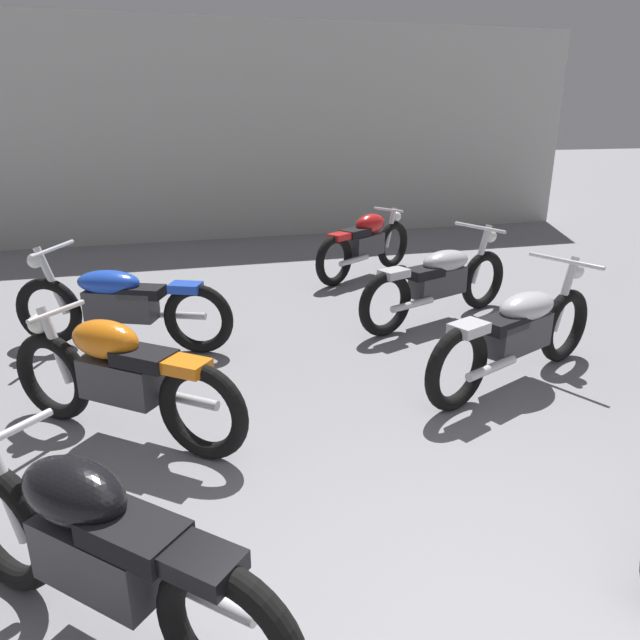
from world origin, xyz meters
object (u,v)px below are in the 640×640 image
at_px(motorcycle_left_row_2, 120,303).
at_px(motorcycle_right_row_1, 518,332).
at_px(motorcycle_left_row_0, 98,550).
at_px(motorcycle_right_row_3, 366,243).
at_px(motorcycle_right_row_2, 439,280).
at_px(motorcycle_left_row_1, 120,376).

bearing_deg(motorcycle_left_row_2, motorcycle_right_row_1, -27.53).
relative_size(motorcycle_left_row_0, motorcycle_right_row_3, 0.87).
height_order(motorcycle_left_row_0, motorcycle_right_row_2, motorcycle_right_row_2).
bearing_deg(motorcycle_left_row_0, motorcycle_right_row_3, 60.14).
bearing_deg(motorcycle_right_row_1, motorcycle_left_row_0, -150.19).
bearing_deg(motorcycle_left_row_2, motorcycle_left_row_1, -87.41).
xyz_separation_m(motorcycle_right_row_2, motorcycle_right_row_3, (-0.13, 1.96, 0.01)).
height_order(motorcycle_left_row_1, motorcycle_left_row_2, motorcycle_left_row_2).
bearing_deg(motorcycle_left_row_0, motorcycle_left_row_2, 91.03).
xyz_separation_m(motorcycle_left_row_1, motorcycle_right_row_2, (3.18, 1.64, -0.01)).
distance_m(motorcycle_left_row_0, motorcycle_left_row_1, 1.74).
relative_size(motorcycle_left_row_0, motorcycle_left_row_1, 0.94).
bearing_deg(motorcycle_left_row_0, motorcycle_right_row_2, 46.60).
bearing_deg(motorcycle_right_row_2, motorcycle_right_row_1, -92.45).
bearing_deg(motorcycle_left_row_2, motorcycle_right_row_2, -1.32).
height_order(motorcycle_left_row_2, motorcycle_right_row_2, same).
distance_m(motorcycle_left_row_0, motorcycle_right_row_2, 4.65).
xyz_separation_m(motorcycle_left_row_2, motorcycle_right_row_1, (3.19, -1.66, 0.00)).
bearing_deg(motorcycle_left_row_1, motorcycle_left_row_2, 92.59).
xyz_separation_m(motorcycle_left_row_1, motorcycle_right_row_1, (3.11, 0.05, -0.01)).
xyz_separation_m(motorcycle_left_row_1, motorcycle_right_row_3, (3.05, 3.60, 0.00)).
bearing_deg(motorcycle_right_row_3, motorcycle_left_row_2, -148.93).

